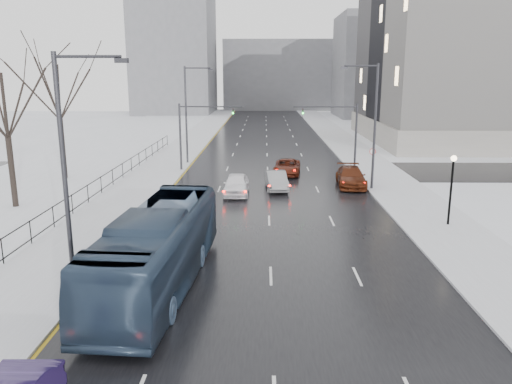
# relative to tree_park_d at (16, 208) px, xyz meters

# --- Properties ---
(road) EXTENTS (16.00, 150.00, 0.04)m
(road) POSITION_rel_tree_park_d_xyz_m (17.80, 26.00, 0.02)
(road) COLOR black
(road) RESTS_ON ground
(cross_road) EXTENTS (130.00, 10.00, 0.04)m
(cross_road) POSITION_rel_tree_park_d_xyz_m (17.80, 14.00, 0.02)
(cross_road) COLOR black
(cross_road) RESTS_ON ground
(sidewalk_left) EXTENTS (5.00, 150.00, 0.16)m
(sidewalk_left) POSITION_rel_tree_park_d_xyz_m (7.30, 26.00, 0.08)
(sidewalk_left) COLOR silver
(sidewalk_left) RESTS_ON ground
(sidewalk_right) EXTENTS (5.00, 150.00, 0.16)m
(sidewalk_right) POSITION_rel_tree_park_d_xyz_m (28.30, 26.00, 0.08)
(sidewalk_right) COLOR silver
(sidewalk_right) RESTS_ON ground
(park_strip) EXTENTS (14.00, 150.00, 0.12)m
(park_strip) POSITION_rel_tree_park_d_xyz_m (-2.20, 26.00, 0.06)
(park_strip) COLOR white
(park_strip) RESTS_ON ground
(tree_park_d) EXTENTS (8.75, 8.75, 12.50)m
(tree_park_d) POSITION_rel_tree_park_d_xyz_m (0.00, 0.00, 0.00)
(tree_park_d) COLOR black
(tree_park_d) RESTS_ON ground
(tree_park_e) EXTENTS (9.45, 9.45, 13.50)m
(tree_park_e) POSITION_rel_tree_park_d_xyz_m (-0.40, 10.00, 0.00)
(tree_park_e) COLOR black
(tree_park_e) RESTS_ON ground
(iron_fence) EXTENTS (0.06, 70.00, 1.30)m
(iron_fence) POSITION_rel_tree_park_d_xyz_m (4.80, -4.00, 0.91)
(iron_fence) COLOR black
(iron_fence) RESTS_ON sidewalk_left
(streetlight_r_mid) EXTENTS (2.95, 0.25, 10.00)m
(streetlight_r_mid) POSITION_rel_tree_park_d_xyz_m (25.97, 6.00, 5.62)
(streetlight_r_mid) COLOR #2D2D33
(streetlight_r_mid) RESTS_ON ground
(streetlight_l_near) EXTENTS (2.95, 0.25, 10.00)m
(streetlight_l_near) POSITION_rel_tree_park_d_xyz_m (9.63, -14.00, 5.62)
(streetlight_l_near) COLOR #2D2D33
(streetlight_l_near) RESTS_ON ground
(streetlight_l_far) EXTENTS (2.95, 0.25, 10.00)m
(streetlight_l_far) POSITION_rel_tree_park_d_xyz_m (9.63, 18.00, 5.62)
(streetlight_l_far) COLOR #2D2D33
(streetlight_l_far) RESTS_ON ground
(lamppost_r_mid) EXTENTS (0.36, 0.36, 4.28)m
(lamppost_r_mid) POSITION_rel_tree_park_d_xyz_m (28.80, -4.00, 2.94)
(lamppost_r_mid) COLOR black
(lamppost_r_mid) RESTS_ON sidewalk_right
(mast_signal_right) EXTENTS (6.10, 0.33, 6.50)m
(mast_signal_right) POSITION_rel_tree_park_d_xyz_m (25.13, 14.00, 4.11)
(mast_signal_right) COLOR #2D2D33
(mast_signal_right) RESTS_ON ground
(mast_signal_left) EXTENTS (6.10, 0.33, 6.50)m
(mast_signal_left) POSITION_rel_tree_park_d_xyz_m (10.47, 14.00, 4.11)
(mast_signal_left) COLOR #2D2D33
(mast_signal_left) RESTS_ON ground
(no_uturn_sign) EXTENTS (0.60, 0.06, 2.70)m
(no_uturn_sign) POSITION_rel_tree_park_d_xyz_m (27.00, 10.00, 2.30)
(no_uturn_sign) COLOR #2D2D33
(no_uturn_sign) RESTS_ON sidewalk_right
(bldg_far_right) EXTENTS (24.00, 20.00, 22.00)m
(bldg_far_right) POSITION_rel_tree_park_d_xyz_m (45.80, 81.00, 11.00)
(bldg_far_right) COLOR slate
(bldg_far_right) RESTS_ON ground
(bldg_far_left) EXTENTS (18.00, 22.00, 28.00)m
(bldg_far_left) POSITION_rel_tree_park_d_xyz_m (-4.20, 91.00, 14.00)
(bldg_far_left) COLOR slate
(bldg_far_left) RESTS_ON ground
(bldg_far_center) EXTENTS (30.00, 18.00, 18.00)m
(bldg_far_center) POSITION_rel_tree_park_d_xyz_m (21.80, 106.00, 9.00)
(bldg_far_center) COLOR slate
(bldg_far_center) RESTS_ON ground
(bus) EXTENTS (3.83, 12.74, 3.50)m
(bus) POSITION_rel_tree_park_d_xyz_m (12.91, -13.23, 1.79)
(bus) COLOR #2C3F57
(bus) RESTS_ON road
(sedan_center_near) EXTENTS (1.92, 4.73, 1.61)m
(sedan_center_near) POSITION_rel_tree_park_d_xyz_m (15.31, 4.16, 0.84)
(sedan_center_near) COLOR white
(sedan_center_near) RESTS_ON road
(sedan_right_near) EXTENTS (1.99, 4.59, 1.47)m
(sedan_right_near) POSITION_rel_tree_park_d_xyz_m (18.46, 6.01, 0.78)
(sedan_right_near) COLOR gray
(sedan_right_near) RESTS_ON road
(sedan_right_cross) EXTENTS (2.86, 5.30, 1.41)m
(sedan_right_cross) POSITION_rel_tree_park_d_xyz_m (19.60, 12.30, 0.75)
(sedan_right_cross) COLOR #531B0E
(sedan_right_cross) RESTS_ON road
(sedan_right_far) EXTENTS (2.56, 5.63, 1.60)m
(sedan_right_far) POSITION_rel_tree_park_d_xyz_m (24.71, 7.26, 0.84)
(sedan_right_far) COLOR #501F0D
(sedan_right_far) RESTS_ON road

